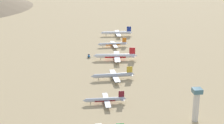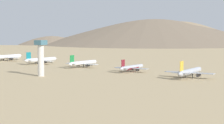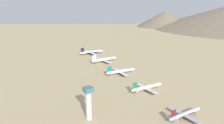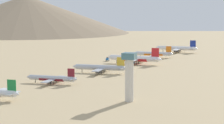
{
  "view_description": "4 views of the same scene",
  "coord_description": "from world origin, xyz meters",
  "px_view_note": "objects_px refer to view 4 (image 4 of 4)",
  "views": [
    {
      "loc": [
        27.9,
        280.72,
        131.31
      ],
      "look_at": [
        -15.98,
        -100.28,
        5.89
      ],
      "focal_mm": 56.85,
      "sensor_mm": 36.0,
      "label": 1
    },
    {
      "loc": [
        -294.66,
        -177.72,
        34.37
      ],
      "look_at": [
        12.71,
        25.37,
        6.43
      ],
      "focal_mm": 65.69,
      "sensor_mm": 36.0,
      "label": 2
    },
    {
      "loc": [
        -134.12,
        -106.05,
        90.87
      ],
      "look_at": [
        37.75,
        169.08,
        3.04
      ],
      "focal_mm": 34.8,
      "sensor_mm": 36.0,
      "label": 3
    },
    {
      "loc": [
        -137.28,
        280.74,
        52.88
      ],
      "look_at": [
        -9.21,
        -101.27,
        4.15
      ],
      "focal_mm": 73.57,
      "sensor_mm": 36.0,
      "label": 4
    }
  ],
  "objects_px": {
    "parked_jet_0": "(177,48)",
    "parked_jet_4": "(52,78)",
    "service_truck": "(107,59)",
    "control_tower": "(129,74)",
    "parked_jet_2": "(135,59)",
    "parked_jet_1": "(154,54)",
    "parked_jet_3": "(100,68)"
  },
  "relations": [
    {
      "from": "parked_jet_0",
      "to": "parked_jet_4",
      "type": "distance_m",
      "value": 247.28
    },
    {
      "from": "parked_jet_0",
      "to": "service_truck",
      "type": "relative_size",
      "value": 9.26
    },
    {
      "from": "parked_jet_4",
      "to": "control_tower",
      "type": "xyz_separation_m",
      "value": [
        -67.28,
        40.31,
        11.71
      ]
    },
    {
      "from": "parked_jet_0",
      "to": "parked_jet_2",
      "type": "xyz_separation_m",
      "value": [
        17.2,
        120.82,
        0.34
      ]
    },
    {
      "from": "parked_jet_2",
      "to": "control_tower",
      "type": "distance_m",
      "value": 169.02
    },
    {
      "from": "parked_jet_0",
      "to": "service_truck",
      "type": "xyz_separation_m",
      "value": [
        48.84,
        106.47,
        -2.79
      ]
    },
    {
      "from": "parked_jet_1",
      "to": "control_tower",
      "type": "relative_size",
      "value": 1.54
    },
    {
      "from": "service_truck",
      "to": "control_tower",
      "type": "xyz_separation_m",
      "value": [
        -74.35,
        177.57,
        13.34
      ]
    },
    {
      "from": "parked_jet_1",
      "to": "control_tower",
      "type": "xyz_separation_m",
      "value": [
        -38.75,
        222.75,
        11.36
      ]
    },
    {
      "from": "parked_jet_1",
      "to": "parked_jet_3",
      "type": "distance_m",
      "value": 125.13
    },
    {
      "from": "parked_jet_1",
      "to": "parked_jet_3",
      "type": "bearing_deg",
      "value": 83.46
    },
    {
      "from": "parked_jet_2",
      "to": "service_truck",
      "type": "bearing_deg",
      "value": -24.4
    },
    {
      "from": "parked_jet_0",
      "to": "parked_jet_3",
      "type": "bearing_deg",
      "value": 81.58
    },
    {
      "from": "parked_jet_1",
      "to": "parked_jet_4",
      "type": "bearing_deg",
      "value": 81.11
    },
    {
      "from": "parked_jet_2",
      "to": "service_truck",
      "type": "xyz_separation_m",
      "value": [
        31.64,
        -14.36,
        -3.13
      ]
    },
    {
      "from": "parked_jet_3",
      "to": "control_tower",
      "type": "bearing_deg",
      "value": 118.3
    },
    {
      "from": "service_truck",
      "to": "parked_jet_2",
      "type": "bearing_deg",
      "value": 155.6
    },
    {
      "from": "parked_jet_1",
      "to": "control_tower",
      "type": "height_order",
      "value": "control_tower"
    },
    {
      "from": "parked_jet_1",
      "to": "parked_jet_4",
      "type": "xyz_separation_m",
      "value": [
        28.53,
        182.44,
        -0.35
      ]
    },
    {
      "from": "parked_jet_2",
      "to": "service_truck",
      "type": "height_order",
      "value": "parked_jet_2"
    },
    {
      "from": "parked_jet_2",
      "to": "service_truck",
      "type": "relative_size",
      "value": 10.03
    },
    {
      "from": "service_truck",
      "to": "control_tower",
      "type": "height_order",
      "value": "control_tower"
    },
    {
      "from": "parked_jet_3",
      "to": "control_tower",
      "type": "distance_m",
      "value": 112.33
    },
    {
      "from": "parked_jet_3",
      "to": "parked_jet_0",
      "type": "bearing_deg",
      "value": -98.42
    },
    {
      "from": "parked_jet_3",
      "to": "control_tower",
      "type": "height_order",
      "value": "control_tower"
    },
    {
      "from": "parked_jet_0",
      "to": "parked_jet_4",
      "type": "relative_size",
      "value": 1.3
    },
    {
      "from": "service_truck",
      "to": "parked_jet_4",
      "type": "bearing_deg",
      "value": 92.95
    },
    {
      "from": "parked_jet_1",
      "to": "parked_jet_2",
      "type": "relative_size",
      "value": 0.78
    },
    {
      "from": "parked_jet_0",
      "to": "service_truck",
      "type": "distance_m",
      "value": 117.17
    },
    {
      "from": "parked_jet_2",
      "to": "parked_jet_0",
      "type": "bearing_deg",
      "value": -98.1
    },
    {
      "from": "parked_jet_4",
      "to": "parked_jet_1",
      "type": "bearing_deg",
      "value": -98.89
    },
    {
      "from": "parked_jet_0",
      "to": "service_truck",
      "type": "bearing_deg",
      "value": 65.36
    }
  ]
}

